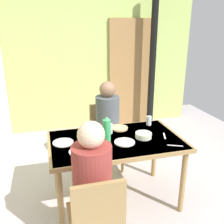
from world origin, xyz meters
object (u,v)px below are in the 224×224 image
chair_far_diner (105,132)px  dining_table (116,146)px  serving_bowl_center (144,135)px  chair_near_diner (96,218)px  person_far_diner (108,116)px  water_bottle_green_near (107,131)px  person_near_diner (92,175)px

chair_far_diner → dining_table: bearing=84.2°
serving_bowl_center → chair_near_diner: bearing=-132.3°
person_far_diner → water_bottle_green_near: person_far_diner is taller
person_near_diner → person_far_diner: same height
chair_near_diner → serving_bowl_center: (0.66, 0.73, 0.28)m
chair_far_diner → water_bottle_green_near: water_bottle_green_near is taller
person_near_diner → serving_bowl_center: (0.66, 0.59, -0.01)m
person_far_diner → water_bottle_green_near: size_ratio=2.77×
chair_far_diner → serving_bowl_center: bearing=104.8°
chair_near_diner → serving_bowl_center: bearing=47.7°
chair_far_diner → person_near_diner: size_ratio=1.13×
dining_table → chair_far_diner: bearing=84.2°
person_near_diner → water_bottle_green_near: person_near_diner is taller
chair_far_diner → person_near_diner: 1.49m
dining_table → water_bottle_green_near: 0.24m
person_near_diner → serving_bowl_center: person_near_diner is taller
chair_near_diner → serving_bowl_center: size_ratio=5.12×
chair_far_diner → person_near_diner: (-0.45, -1.39, 0.28)m
water_bottle_green_near → serving_bowl_center: size_ratio=1.63×
chair_far_diner → water_bottle_green_near: size_ratio=3.13×
chair_far_diner → person_far_diner: size_ratio=1.13×
person_near_diner → serving_bowl_center: 0.89m
person_far_diner → water_bottle_green_near: 0.71m
person_far_diner → chair_near_diner: bearing=72.2°
chair_near_diner → chair_far_diner: bearing=73.7°
person_near_diner → water_bottle_green_near: bearing=65.6°
chair_far_diner → person_far_diner: 0.31m
chair_near_diner → person_far_diner: bearing=72.2°
chair_near_diner → person_far_diner: size_ratio=1.13×
person_near_diner → water_bottle_green_near: size_ratio=2.77×
dining_table → serving_bowl_center: bearing=-7.4°
person_near_diner → serving_bowl_center: bearing=41.8°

